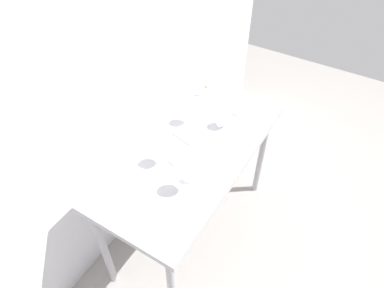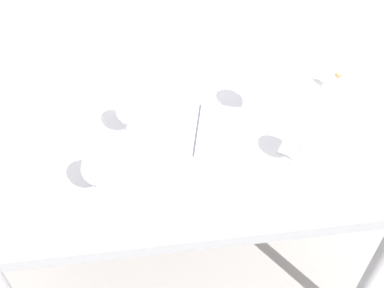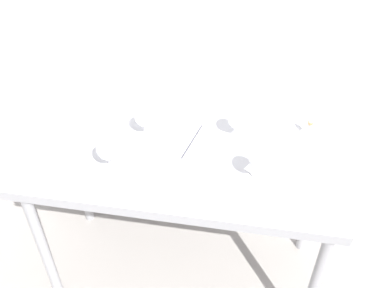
% 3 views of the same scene
% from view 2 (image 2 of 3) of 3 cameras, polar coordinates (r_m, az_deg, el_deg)
% --- Properties ---
extents(ground_plane, '(6.00, 6.00, 0.00)m').
position_cam_2_polar(ground_plane, '(2.38, -0.02, -14.96)').
color(ground_plane, gray).
extents(steel_counter, '(1.40, 0.65, 0.90)m').
position_cam_2_polar(steel_counter, '(1.70, -0.01, -3.18)').
color(steel_counter, '#9F9FA4').
rests_on(steel_counter, ground_plane).
extents(wine_glass_far_right, '(0.08, 0.08, 0.15)m').
position_cam_2_polar(wine_glass_far_right, '(1.68, 6.79, 6.05)').
color(wine_glass_far_right, white).
rests_on(wine_glass_far_right, steel_counter).
extents(wine_glass_near_left, '(0.09, 0.09, 0.16)m').
position_cam_2_polar(wine_glass_near_left, '(1.45, -10.57, -2.87)').
color(wine_glass_near_left, white).
rests_on(wine_glass_near_left, steel_counter).
extents(wine_glass_near_right, '(0.08, 0.08, 0.18)m').
position_cam_2_polar(wine_glass_near_right, '(1.52, 12.93, 0.51)').
color(wine_glass_near_right, white).
rests_on(wine_glass_near_right, steel_counter).
extents(wine_glass_far_left, '(0.08, 0.08, 0.15)m').
position_cam_2_polar(wine_glass_far_left, '(1.60, -7.03, 3.57)').
color(wine_glass_far_left, white).
rests_on(wine_glass_far_left, steel_counter).
extents(open_notebook, '(0.40, 0.31, 0.01)m').
position_cam_2_polar(open_notebook, '(1.68, 0.57, 1.60)').
color(open_notebook, white).
rests_on(open_notebook, steel_counter).
extents(tasting_sheet_upper, '(0.19, 0.28, 0.00)m').
position_cam_2_polar(tasting_sheet_upper, '(1.75, -13.26, 2.37)').
color(tasting_sheet_upper, white).
rests_on(tasting_sheet_upper, steel_counter).
extents(tasting_sheet_lower, '(0.27, 0.31, 0.00)m').
position_cam_2_polar(tasting_sheet_lower, '(1.72, 13.28, 1.42)').
color(tasting_sheet_lower, white).
rests_on(tasting_sheet_lower, steel_counter).
extents(decanter_funnel, '(0.11, 0.11, 0.12)m').
position_cam_2_polar(decanter_funnel, '(1.86, 15.89, 6.58)').
color(decanter_funnel, silver).
rests_on(decanter_funnel, steel_counter).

